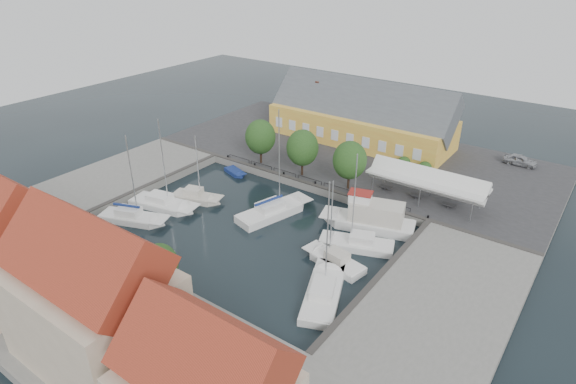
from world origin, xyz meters
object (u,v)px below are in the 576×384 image
(warehouse, at_px, (358,118))
(tent_canopy, at_px, (427,180))
(east_boat_a, at_px, (359,245))
(east_boat_c, at_px, (323,294))
(west_boat_b, at_px, (196,198))
(launch_sw, at_px, (104,236))
(east_boat_b, at_px, (335,262))
(center_sailboat, at_px, (273,212))
(west_boat_c, at_px, (163,205))
(west_boat_d, at_px, (132,219))
(car_red, at_px, (305,147))
(trawler, at_px, (371,220))
(launch_nw, at_px, (235,173))
(car_silver, at_px, (520,160))

(warehouse, distance_m, tent_canopy, 21.63)
(east_boat_a, bearing_deg, east_boat_c, -82.10)
(west_boat_b, relative_size, launch_sw, 1.79)
(east_boat_a, distance_m, east_boat_b, 4.14)
(center_sailboat, distance_m, east_boat_c, 15.64)
(warehouse, distance_m, east_boat_a, 30.07)
(tent_canopy, relative_size, launch_sw, 2.73)
(west_boat_c, xyz_separation_m, west_boat_d, (-0.24, -4.33, 0.01))
(car_red, bearing_deg, east_boat_a, -61.67)
(warehouse, xyz_separation_m, east_boat_c, (15.63, -35.04, -4.17))
(west_boat_d, distance_m, launch_sw, 4.06)
(center_sailboat, xyz_separation_m, trawler, (10.61, 4.15, 0.65))
(warehouse, xyz_separation_m, west_boat_b, (-7.10, -28.49, -4.17))
(west_boat_c, xyz_separation_m, launch_nw, (0.69, 12.38, -0.17))
(tent_canopy, height_order, east_boat_c, east_boat_c)
(car_silver, bearing_deg, launch_sw, 144.54)
(center_sailboat, bearing_deg, launch_sw, -129.51)
(car_silver, relative_size, east_boat_b, 0.46)
(tent_canopy, relative_size, east_boat_c, 1.20)
(tent_canopy, relative_size, car_red, 3.12)
(car_silver, xyz_separation_m, east_boat_b, (-9.46, -34.24, -1.49))
(tent_canopy, distance_m, trawler, 8.83)
(car_red, height_order, center_sailboat, center_sailboat)
(east_boat_b, bearing_deg, east_boat_a, 83.64)
(launch_nw, bearing_deg, warehouse, 66.81)
(center_sailboat, distance_m, east_boat_a, 11.43)
(warehouse, height_order, center_sailboat, center_sailboat)
(west_boat_c, distance_m, launch_nw, 12.41)
(center_sailboat, relative_size, east_boat_a, 1.20)
(car_silver, distance_m, west_boat_b, 44.62)
(warehouse, relative_size, east_boat_a, 2.57)
(tent_canopy, distance_m, launch_sw, 37.11)
(car_silver, relative_size, west_boat_b, 0.48)
(west_boat_b, distance_m, launch_nw, 8.92)
(east_boat_c, height_order, west_boat_c, west_boat_c)
(east_boat_a, relative_size, east_boat_c, 0.95)
(launch_nw, bearing_deg, car_red, 65.67)
(warehouse, xyz_separation_m, center_sailboat, (2.96, -25.86, -4.06))
(warehouse, relative_size, center_sailboat, 2.15)
(car_silver, bearing_deg, west_boat_c, 138.64)
(center_sailboat, xyz_separation_m, launch_sw, (-12.01, -14.57, -0.27))
(car_silver, distance_m, launch_sw, 55.08)
(center_sailboat, relative_size, launch_nw, 3.25)
(west_boat_b, height_order, launch_nw, west_boat_b)
(tent_canopy, bearing_deg, east_boat_c, -92.61)
(car_red, relative_size, launch_sw, 0.88)
(west_boat_d, relative_size, launch_nw, 2.73)
(west_boat_c, bearing_deg, east_boat_b, 4.65)
(car_silver, bearing_deg, tent_canopy, 159.87)
(west_boat_d, bearing_deg, west_boat_b, 74.02)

